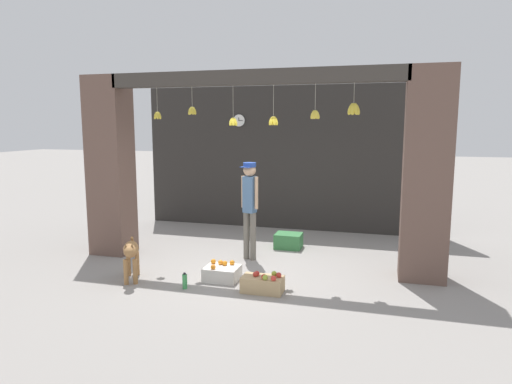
% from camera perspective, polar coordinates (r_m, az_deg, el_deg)
% --- Properties ---
extents(ground_plane, '(60.00, 60.00, 0.00)m').
position_cam_1_polar(ground_plane, '(7.78, -0.95, -9.61)').
color(ground_plane, gray).
extents(shop_back_wall, '(6.82, 0.12, 3.28)m').
position_cam_1_polar(shop_back_wall, '(10.50, 4.03, 4.22)').
color(shop_back_wall, '#2D2B28').
rests_on(shop_back_wall, ground_plane).
extents(shop_pillar_left, '(0.70, 0.60, 3.28)m').
position_cam_1_polar(shop_pillar_left, '(8.89, -17.71, 3.07)').
color(shop_pillar_left, brown).
rests_on(shop_pillar_left, ground_plane).
extents(shop_pillar_right, '(0.70, 0.60, 3.28)m').
position_cam_1_polar(shop_pillar_right, '(7.45, 20.53, 1.96)').
color(shop_pillar_right, brown).
rests_on(shop_pillar_right, ground_plane).
extents(storefront_awning, '(4.92, 0.29, 0.90)m').
position_cam_1_polar(storefront_awning, '(7.54, -0.54, 13.86)').
color(storefront_awning, '#3D3833').
extents(dog, '(0.48, 0.78, 0.66)m').
position_cam_1_polar(dog, '(7.39, -15.37, -7.31)').
color(dog, '#9E7042').
rests_on(dog, ground_plane).
extents(shopkeeper, '(0.33, 0.31, 1.75)m').
position_cam_1_polar(shopkeeper, '(8.09, -0.80, -1.26)').
color(shopkeeper, '#6B665B').
rests_on(shopkeeper, ground_plane).
extents(fruit_crate_oranges, '(0.53, 0.43, 0.29)m').
position_cam_1_polar(fruit_crate_oranges, '(7.26, -4.28, -10.04)').
color(fruit_crate_oranges, silver).
rests_on(fruit_crate_oranges, ground_plane).
extents(fruit_crate_apples, '(0.60, 0.33, 0.30)m').
position_cam_1_polar(fruit_crate_apples, '(6.74, 0.86, -11.38)').
color(fruit_crate_apples, tan).
rests_on(fruit_crate_apples, ground_plane).
extents(produce_box_green, '(0.51, 0.43, 0.29)m').
position_cam_1_polar(produce_box_green, '(9.04, 4.09, -6.10)').
color(produce_box_green, '#387A42').
rests_on(produce_box_green, ground_plane).
extents(water_bottle, '(0.07, 0.07, 0.24)m').
position_cam_1_polar(water_bottle, '(6.95, -8.90, -10.97)').
color(water_bottle, '#38934C').
rests_on(water_bottle, ground_plane).
extents(wall_clock, '(0.29, 0.03, 0.29)m').
position_cam_1_polar(wall_clock, '(10.70, -2.13, 8.92)').
color(wall_clock, black).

